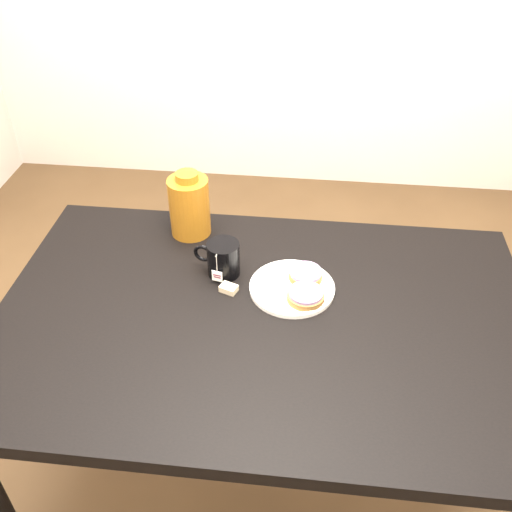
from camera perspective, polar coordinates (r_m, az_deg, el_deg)
name	(u,v)px	position (r m, az deg, el deg)	size (l,w,h in m)	color
ground_plane	(262,474)	(2.08, 0.57, -20.99)	(4.00, 4.00, 0.00)	brown
table	(263,337)	(1.54, 0.72, -8.12)	(1.40, 0.90, 0.75)	black
plate	(292,287)	(1.55, 3.62, -3.13)	(0.23, 0.23, 0.02)	white
bagel_back	(306,275)	(1.57, 4.98, -1.87)	(0.12, 0.12, 0.03)	brown
bagel_front	(306,296)	(1.51, 4.99, -3.97)	(0.14, 0.14, 0.03)	brown
mug	(223,258)	(1.58, -3.35, -0.25)	(0.14, 0.11, 0.10)	black
teabag_pouch	(229,288)	(1.55, -2.75, -3.26)	(0.04, 0.03, 0.02)	#C6B793
bagel_package	(189,206)	(1.73, -6.69, 5.02)	(0.13, 0.13, 0.21)	#67380D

